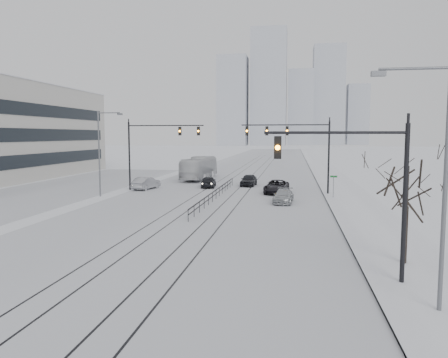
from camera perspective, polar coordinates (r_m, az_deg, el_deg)
ground at (r=16.68m, az=-20.18°, el=-17.51°), size 500.00×500.00×0.00m
road at (r=74.00m, az=3.00°, el=0.72°), size 22.00×260.00×0.02m
sidewalk_east at (r=73.83m, az=13.48°, el=0.62°), size 5.00×260.00×0.16m
curb at (r=73.68m, az=11.58°, el=0.63°), size 0.10×260.00×0.12m
parking_strip at (r=56.05m, az=-20.67°, el=-1.25°), size 14.00×60.00×0.03m
tram_rails at (r=54.26m, az=0.79°, el=-1.09°), size 5.30×180.00×0.01m
skyline at (r=287.97m, az=8.56°, el=10.51°), size 96.00×48.00×72.00m
traffic_mast_near at (r=19.66m, az=18.08°, el=-0.16°), size 6.10×0.37×7.00m
traffic_mast_ne at (r=48.32m, az=9.59°, el=4.81°), size 9.60×0.37×8.00m
traffic_mast_nw at (r=51.91m, az=-9.22°, el=4.67°), size 9.10×0.37×8.00m
street_light_east at (r=17.13m, az=26.06°, el=0.87°), size 2.73×0.25×9.00m
street_light_west at (r=47.67m, az=-15.69°, el=4.00°), size 2.73×0.25×9.00m
bare_tree at (r=23.08m, az=22.82°, el=0.33°), size 4.40×4.40×6.10m
median_fence at (r=44.40m, az=-1.04°, el=-1.97°), size 0.06×24.00×1.00m
street_sign at (r=45.77m, az=14.11°, el=-0.55°), size 0.70×0.06×2.40m
sedan_sb_inner at (r=54.29m, az=-2.03°, el=-0.36°), size 2.07×4.29×1.41m
sedan_sb_outer at (r=53.14m, az=-10.14°, el=-0.54°), size 2.41×4.73×1.49m
sedan_nb_front at (r=49.08m, az=6.89°, el=-1.02°), size 2.88×5.49×1.47m
sedan_nb_right at (r=42.22m, az=7.77°, el=-2.27°), size 2.09×4.51×1.27m
sedan_nb_far at (r=55.95m, az=3.24°, el=-0.15°), size 2.05×4.45×1.48m
box_truck at (r=64.22m, az=-3.25°, el=1.41°), size 3.23×11.87×3.28m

